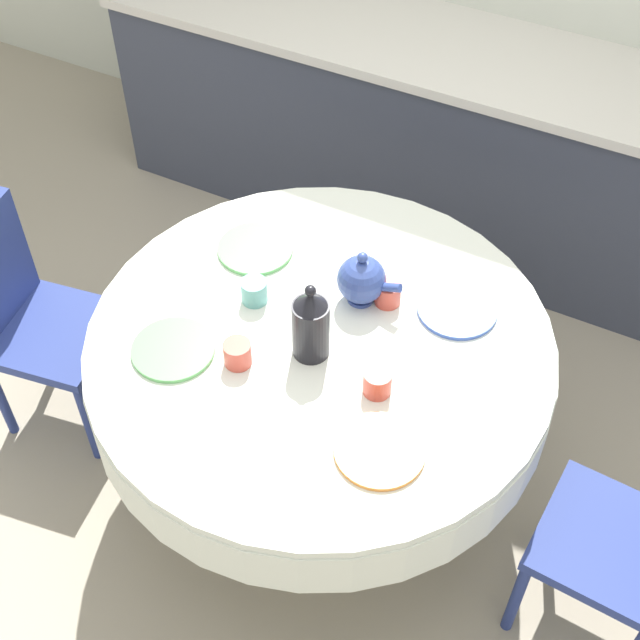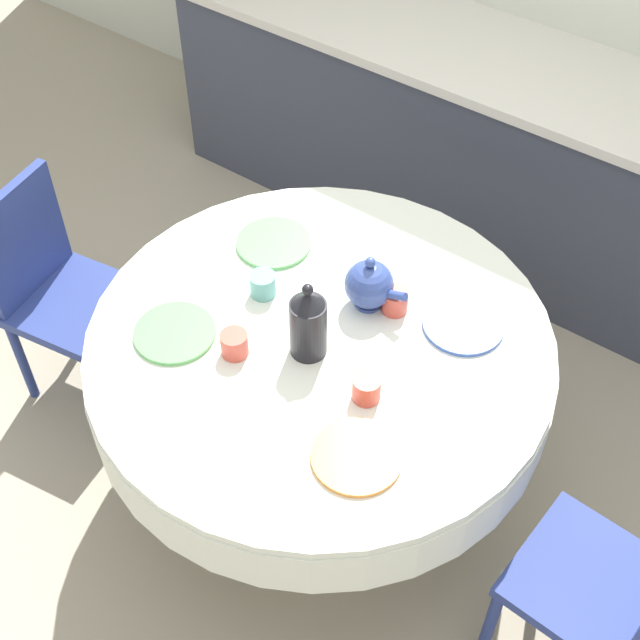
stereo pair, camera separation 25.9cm
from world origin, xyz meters
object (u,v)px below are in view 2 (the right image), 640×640
at_px(chair_left, 620,588).
at_px(teapot, 369,285).
at_px(chair_right, 57,285).
at_px(coffee_carafe, 309,324).

bearing_deg(chair_left, teapot, 78.85).
bearing_deg(teapot, chair_right, -161.62).
relative_size(chair_left, chair_right, 1.00).
distance_m(chair_right, coffee_carafe, 1.11).
xyz_separation_m(chair_right, teapot, (1.08, 0.36, 0.35)).
distance_m(chair_right, teapot, 1.19).
bearing_deg(chair_left, coffee_carafe, 93.18).
distance_m(chair_left, chair_right, 2.08).
distance_m(chair_left, coffee_carafe, 1.11).
bearing_deg(chair_right, chair_left, 83.69).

